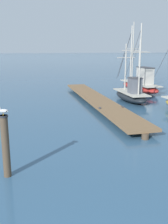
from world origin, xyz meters
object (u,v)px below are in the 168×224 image
object	(u,v)px
fishing_boat_0	(131,94)
fishing_boat_2	(140,84)
perched_seagull	(3,111)
mooring_piling	(6,145)

from	to	relation	value
fishing_boat_0	fishing_boat_2	bearing A→B (deg)	57.01
fishing_boat_0	perched_seagull	world-z (taller)	fishing_boat_0
fishing_boat_2	fishing_boat_0	bearing A→B (deg)	-122.99
fishing_boat_0	fishing_boat_2	size ratio (longest dim) A/B	0.72
perched_seagull	fishing_boat_0	bearing A→B (deg)	50.39
fishing_boat_0	perched_seagull	size ratio (longest dim) A/B	16.41
fishing_boat_0	perched_seagull	bearing A→B (deg)	-129.61
fishing_boat_0	mooring_piling	distance (m)	14.79
fishing_boat_2	mooring_piling	world-z (taller)	fishing_boat_2
fishing_boat_0	mooring_piling	world-z (taller)	fishing_boat_0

